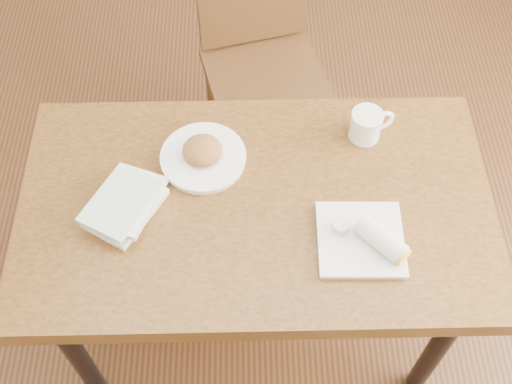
{
  "coord_description": "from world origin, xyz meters",
  "views": [
    {
      "loc": [
        -0.02,
        -0.94,
        2.21
      ],
      "look_at": [
        0.0,
        0.0,
        0.8
      ],
      "focal_mm": 45.0,
      "sensor_mm": 36.0,
      "label": 1
    }
  ],
  "objects_px": {
    "chair_far": "(260,48)",
    "coffee_mug": "(367,124)",
    "table": "(256,219)",
    "plate_scone": "(203,155)",
    "plate_burrito": "(367,239)",
    "book_stack": "(125,204)"
  },
  "relations": [
    {
      "from": "chair_far",
      "to": "coffee_mug",
      "type": "xyz_separation_m",
      "value": [
        0.29,
        -0.57,
        0.25
      ]
    },
    {
      "from": "table",
      "to": "coffee_mug",
      "type": "height_order",
      "value": "coffee_mug"
    },
    {
      "from": "plate_burrito",
      "to": "coffee_mug",
      "type": "bearing_deg",
      "value": 83.74
    },
    {
      "from": "chair_far",
      "to": "plate_scone",
      "type": "distance_m",
      "value": 0.71
    },
    {
      "from": "chair_far",
      "to": "coffee_mug",
      "type": "bearing_deg",
      "value": -63.26
    },
    {
      "from": "chair_far",
      "to": "coffee_mug",
      "type": "distance_m",
      "value": 0.69
    },
    {
      "from": "table",
      "to": "chair_far",
      "type": "distance_m",
      "value": 0.81
    },
    {
      "from": "plate_scone",
      "to": "plate_burrito",
      "type": "relative_size",
      "value": 1.06
    },
    {
      "from": "table",
      "to": "chair_far",
      "type": "xyz_separation_m",
      "value": [
        0.03,
        0.8,
        -0.12
      ]
    },
    {
      "from": "plate_scone",
      "to": "coffee_mug",
      "type": "height_order",
      "value": "coffee_mug"
    },
    {
      "from": "plate_scone",
      "to": "table",
      "type": "bearing_deg",
      "value": -44.87
    },
    {
      "from": "table",
      "to": "plate_scone",
      "type": "relative_size",
      "value": 5.29
    },
    {
      "from": "table",
      "to": "plate_scone",
      "type": "xyz_separation_m",
      "value": [
        -0.15,
        0.14,
        0.11
      ]
    },
    {
      "from": "coffee_mug",
      "to": "plate_burrito",
      "type": "bearing_deg",
      "value": -96.26
    },
    {
      "from": "coffee_mug",
      "to": "table",
      "type": "bearing_deg",
      "value": -144.81
    },
    {
      "from": "plate_scone",
      "to": "book_stack",
      "type": "bearing_deg",
      "value": -141.44
    },
    {
      "from": "plate_scone",
      "to": "book_stack",
      "type": "height_order",
      "value": "plate_scone"
    },
    {
      "from": "table",
      "to": "plate_scone",
      "type": "height_order",
      "value": "plate_scone"
    },
    {
      "from": "table",
      "to": "book_stack",
      "type": "distance_m",
      "value": 0.37
    },
    {
      "from": "plate_scone",
      "to": "plate_burrito",
      "type": "height_order",
      "value": "plate_scone"
    },
    {
      "from": "chair_far",
      "to": "plate_burrito",
      "type": "xyz_separation_m",
      "value": [
        0.25,
        -0.93,
        0.22
      ]
    },
    {
      "from": "plate_scone",
      "to": "coffee_mug",
      "type": "relative_size",
      "value": 1.83
    }
  ]
}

